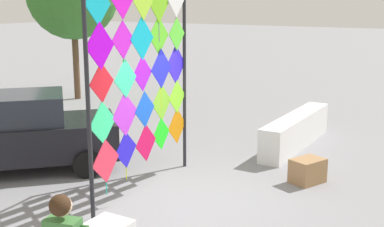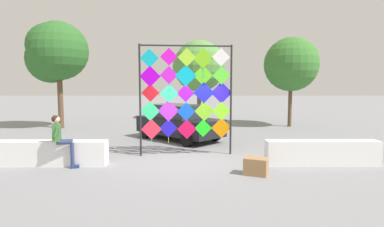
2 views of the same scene
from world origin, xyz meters
TOP-DOWN VIEW (x-y plane):
  - ground at (0.00, 0.00)m, footprint 120.00×120.00m
  - plaza_ledge_right at (4.29, -0.52)m, footprint 3.54×0.52m
  - kite_display_rack at (-0.01, 0.89)m, footprint 3.32×0.34m
  - parked_car at (-0.42, 4.02)m, footprint 4.22×4.20m
  - cardboard_box_large at (1.97, -1.57)m, footprint 0.77×0.67m

SIDE VIEW (x-z plane):
  - ground at x=0.00m, z-range 0.00..0.00m
  - cardboard_box_large at x=1.97m, z-range 0.00..0.48m
  - plaza_ledge_right at x=4.29m, z-range 0.00..0.78m
  - parked_car at x=-0.42m, z-range 0.01..1.63m
  - kite_display_rack at x=-0.01m, z-range 0.29..4.24m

